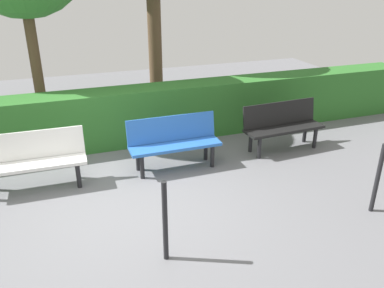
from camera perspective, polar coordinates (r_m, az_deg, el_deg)
ground_plane at (r=5.84m, az=-9.70°, el=-7.76°), size 16.00×16.00×0.00m
bench_black at (r=7.34m, az=12.98°, el=2.86°), size 1.52×0.53×0.86m
bench_blue at (r=6.46m, az=-2.66°, el=0.55°), size 1.50×0.46×0.86m
bench_white at (r=6.29m, az=-22.08°, el=-1.90°), size 1.52×0.49×0.86m
hedge_row at (r=7.60m, az=-5.79°, el=4.42°), size 11.47×0.65×1.05m
railing_post_near at (r=5.78m, az=25.35°, el=-4.56°), size 0.06×0.06×1.00m
railing_post_mid at (r=4.40m, az=-3.93°, el=-11.19°), size 0.06×0.06×1.00m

